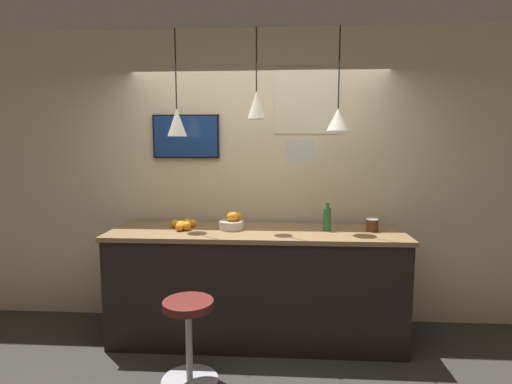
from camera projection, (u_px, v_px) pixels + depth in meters
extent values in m
plane|color=#33302D|center=(250.00, 381.00, 3.04)|extent=(14.00, 14.00, 0.00)
cube|color=beige|center=(259.00, 178.00, 4.01)|extent=(8.00, 0.06, 2.90)
cube|color=black|center=(256.00, 287.00, 3.66)|extent=(2.60, 0.68, 0.98)
cube|color=olive|center=(256.00, 233.00, 3.59)|extent=(2.64, 0.72, 0.04)
cylinder|color=#B7B7BC|center=(190.00, 381.00, 3.03)|extent=(0.43, 0.43, 0.02)
cylinder|color=#B7B7BC|center=(189.00, 344.00, 3.00)|extent=(0.05, 0.05, 0.56)
cylinder|color=#5B1E19|center=(188.00, 305.00, 2.96)|extent=(0.38, 0.38, 0.06)
cylinder|color=beige|center=(231.00, 225.00, 3.64)|extent=(0.23, 0.23, 0.08)
sphere|color=orange|center=(234.00, 217.00, 3.61)|extent=(0.09, 0.09, 0.09)
sphere|color=orange|center=(238.00, 217.00, 3.66)|extent=(0.07, 0.07, 0.07)
sphere|color=orange|center=(231.00, 217.00, 3.62)|extent=(0.08, 0.08, 0.08)
sphere|color=orange|center=(232.00, 217.00, 3.64)|extent=(0.07, 0.07, 0.07)
sphere|color=orange|center=(230.00, 216.00, 3.65)|extent=(0.08, 0.08, 0.08)
sphere|color=orange|center=(184.00, 225.00, 3.66)|extent=(0.07, 0.07, 0.07)
sphere|color=orange|center=(186.00, 226.00, 3.59)|extent=(0.08, 0.08, 0.08)
sphere|color=orange|center=(180.00, 227.00, 3.59)|extent=(0.07, 0.07, 0.07)
sphere|color=orange|center=(175.00, 224.00, 3.71)|extent=(0.07, 0.07, 0.07)
sphere|color=orange|center=(176.00, 224.00, 3.72)|extent=(0.07, 0.07, 0.07)
sphere|color=orange|center=(186.00, 223.00, 3.71)|extent=(0.09, 0.09, 0.09)
sphere|color=orange|center=(181.00, 225.00, 3.61)|extent=(0.09, 0.09, 0.09)
sphere|color=orange|center=(180.00, 227.00, 3.56)|extent=(0.07, 0.07, 0.07)
sphere|color=orange|center=(192.00, 223.00, 3.73)|extent=(0.08, 0.08, 0.08)
cylinder|color=#286B33|center=(327.00, 219.00, 3.58)|extent=(0.07, 0.07, 0.20)
cylinder|color=#286B33|center=(327.00, 205.00, 3.56)|extent=(0.03, 0.03, 0.05)
cylinder|color=#562D19|center=(372.00, 226.00, 3.56)|extent=(0.11, 0.11, 0.10)
cylinder|color=white|center=(372.00, 219.00, 3.55)|extent=(0.11, 0.11, 0.01)
cylinder|color=black|center=(176.00, 69.00, 3.51)|extent=(0.01, 0.01, 0.69)
cone|color=beige|center=(177.00, 123.00, 3.57)|extent=(0.17, 0.17, 0.24)
sphere|color=#F9EFCC|center=(177.00, 134.00, 3.58)|extent=(0.04, 0.04, 0.04)
cylinder|color=black|center=(256.00, 59.00, 3.46)|extent=(0.01, 0.01, 0.55)
cone|color=beige|center=(256.00, 105.00, 3.51)|extent=(0.16, 0.16, 0.24)
sphere|color=#F9EFCC|center=(256.00, 117.00, 3.52)|extent=(0.04, 0.04, 0.04)
cylinder|color=black|center=(339.00, 67.00, 3.42)|extent=(0.01, 0.01, 0.70)
cone|color=beige|center=(338.00, 120.00, 3.48)|extent=(0.20, 0.20, 0.19)
sphere|color=#F9EFCC|center=(338.00, 129.00, 3.49)|extent=(0.04, 0.04, 0.04)
cube|color=black|center=(186.00, 137.00, 3.95)|extent=(0.66, 0.04, 0.43)
cube|color=navy|center=(186.00, 136.00, 3.93)|extent=(0.63, 0.01, 0.40)
cube|color=white|center=(300.00, 150.00, 3.20)|extent=(0.24, 0.01, 0.17)
cube|color=beige|center=(308.00, 101.00, 3.85)|extent=(0.64, 0.01, 0.63)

